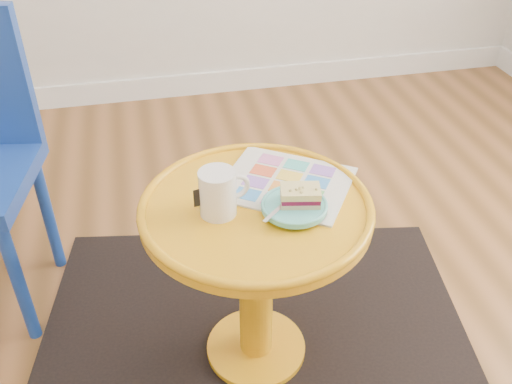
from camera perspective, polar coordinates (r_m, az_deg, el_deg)
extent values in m
cube|color=white|center=(3.16, -8.84, 10.38)|extent=(4.00, 0.02, 0.12)
cube|color=black|center=(1.77, 0.00, -15.48)|extent=(1.47, 1.31, 0.01)
cylinder|color=orange|center=(1.76, 0.00, -15.31)|extent=(0.29, 0.29, 0.03)
cylinder|color=orange|center=(1.57, 0.00, -9.36)|extent=(0.09, 0.09, 0.49)
cylinder|color=orange|center=(1.40, 0.00, -1.82)|extent=(0.57, 0.57, 0.03)
cylinder|color=navy|center=(1.79, -22.58, -8.55)|extent=(0.04, 0.04, 0.43)
cylinder|color=navy|center=(2.02, -20.05, -2.26)|extent=(0.04, 0.04, 0.43)
cube|color=silver|center=(1.47, 3.02, 0.91)|extent=(0.41, 0.40, 0.01)
cylinder|color=white|center=(1.34, -3.86, -0.11)|extent=(0.09, 0.09, 0.12)
torus|color=white|center=(1.35, -1.95, 0.55)|extent=(0.07, 0.02, 0.07)
cylinder|color=#D1B78C|center=(1.31, -3.95, 1.72)|extent=(0.08, 0.08, 0.01)
cylinder|color=#5EC8C2|center=(1.37, 3.84, -1.75)|extent=(0.06, 0.06, 0.01)
cylinder|color=#5EC8C2|center=(1.36, 3.86, -1.45)|extent=(0.16, 0.16, 0.01)
cube|color=#D3BC8C|center=(1.36, 4.43, -0.83)|extent=(0.10, 0.08, 0.01)
cube|color=maroon|center=(1.36, 4.45, -0.41)|extent=(0.10, 0.08, 0.01)
cube|color=#EADB8C|center=(1.35, 4.48, 0.08)|extent=(0.10, 0.08, 0.02)
cube|color=silver|center=(1.34, 2.19, -1.81)|extent=(0.09, 0.09, 0.00)
cube|color=silver|center=(1.39, 3.77, -0.38)|extent=(0.04, 0.04, 0.00)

